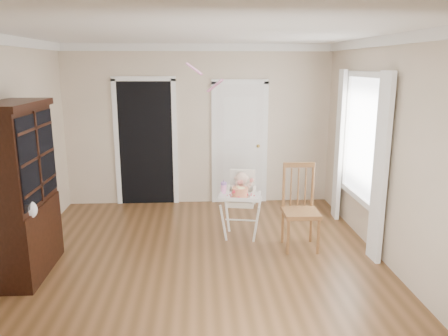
{
  "coord_description": "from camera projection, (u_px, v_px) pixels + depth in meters",
  "views": [
    {
      "loc": [
        -0.0,
        -4.9,
        2.36
      ],
      "look_at": [
        0.33,
        0.75,
        1.02
      ],
      "focal_mm": 35.0,
      "sensor_mm": 36.0,
      "label": 1
    }
  ],
  "objects": [
    {
      "name": "high_chair",
      "position": [
        241.0,
        196.0,
        6.02
      ],
      "size": [
        0.65,
        0.76,
        0.96
      ],
      "rotation": [
        0.0,
        0.0,
        -0.19
      ],
      "color": "white",
      "rests_on": "floor"
    },
    {
      "name": "floor",
      "position": [
        201.0,
        264.0,
        5.3
      ],
      "size": [
        5.0,
        5.0,
        0.0
      ],
      "primitive_type": "plane",
      "color": "#54381C",
      "rests_on": "ground"
    },
    {
      "name": "cake",
      "position": [
        240.0,
        192.0,
        5.74
      ],
      "size": [
        0.27,
        0.27,
        0.13
      ],
      "color": "silver",
      "rests_on": "high_chair"
    },
    {
      "name": "china_cabinet",
      "position": [
        22.0,
        191.0,
        4.87
      ],
      "size": [
        0.52,
        1.17,
        1.98
      ],
      "color": "black",
      "rests_on": "floor"
    },
    {
      "name": "dining_chair",
      "position": [
        300.0,
        210.0,
        5.7
      ],
      "size": [
        0.46,
        0.46,
        1.11
      ],
      "rotation": [
        0.0,
        0.0,
        -0.01
      ],
      "color": "brown",
      "rests_on": "floor"
    },
    {
      "name": "wall_right",
      "position": [
        391.0,
        153.0,
        5.12
      ],
      "size": [
        0.0,
        5.0,
        5.0
      ],
      "primitive_type": "plane",
      "rotation": [
        1.57,
        0.0,
        -1.57
      ],
      "color": "beige",
      "rests_on": "floor"
    },
    {
      "name": "wall_back",
      "position": [
        199.0,
        126.0,
        7.42
      ],
      "size": [
        4.5,
        0.0,
        4.5
      ],
      "primitive_type": "plane",
      "rotation": [
        1.57,
        0.0,
        0.0
      ],
      "color": "beige",
      "rests_on": "floor"
    },
    {
      "name": "doorway",
      "position": [
        146.0,
        140.0,
        7.41
      ],
      "size": [
        1.06,
        0.05,
        2.22
      ],
      "color": "black",
      "rests_on": "wall_back"
    },
    {
      "name": "ceiling",
      "position": [
        197.0,
        32.0,
        4.68
      ],
      "size": [
        5.0,
        5.0,
        0.0
      ],
      "primitive_type": "plane",
      "rotation": [
        3.14,
        0.0,
        0.0
      ],
      "color": "white",
      "rests_on": "wall_back"
    },
    {
      "name": "window_right",
      "position": [
        360.0,
        146.0,
        5.91
      ],
      "size": [
        0.13,
        1.84,
        2.3
      ],
      "color": "white",
      "rests_on": "wall_right"
    },
    {
      "name": "baby",
      "position": [
        242.0,
        187.0,
        6.01
      ],
      "size": [
        0.27,
        0.23,
        0.4
      ],
      "rotation": [
        0.0,
        0.0,
        -0.19
      ],
      "color": "beige",
      "rests_on": "high_chair"
    },
    {
      "name": "sippy_cup",
      "position": [
        224.0,
        187.0,
        5.89
      ],
      "size": [
        0.08,
        0.08,
        0.2
      ],
      "rotation": [
        0.0,
        0.0,
        -0.19
      ],
      "color": "#FF9BDB",
      "rests_on": "high_chair"
    },
    {
      "name": "crown_molding",
      "position": [
        198.0,
        38.0,
        4.7
      ],
      "size": [
        4.5,
        5.0,
        0.12
      ],
      "primitive_type": null,
      "color": "white",
      "rests_on": "ceiling"
    },
    {
      "name": "streamer",
      "position": [
        194.0,
        69.0,
        5.4
      ],
      "size": [
        0.21,
        0.46,
        0.15
      ],
      "primitive_type": null,
      "rotation": [
        0.26,
        0.0,
        0.39
      ],
      "color": "pink",
      "rests_on": "ceiling"
    },
    {
      "name": "closet_door",
      "position": [
        240.0,
        144.0,
        7.51
      ],
      "size": [
        0.96,
        0.09,
        2.13
      ],
      "color": "white",
      "rests_on": "wall_back"
    }
  ]
}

